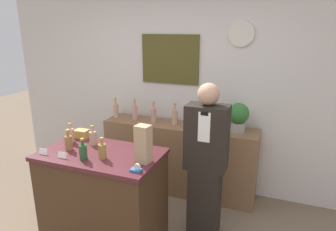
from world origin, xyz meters
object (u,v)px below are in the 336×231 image
(paper_bag, at_px, (143,144))
(potted_plant, at_px, (238,116))
(tape_dispenser, at_px, (136,169))
(shopkeeper, at_px, (206,163))

(paper_bag, bearing_deg, potted_plant, 63.47)
(potted_plant, height_order, paper_bag, paper_bag)
(potted_plant, xyz_separation_m, tape_dispenser, (-0.60, -1.44, -0.12))
(potted_plant, bearing_deg, tape_dispenser, -112.67)
(potted_plant, xyz_separation_m, paper_bag, (-0.63, -1.26, 0.03))
(potted_plant, relative_size, tape_dispenser, 3.85)
(potted_plant, relative_size, paper_bag, 1.02)
(shopkeeper, relative_size, tape_dispenser, 17.98)
(shopkeeper, distance_m, paper_bag, 0.75)
(potted_plant, height_order, tape_dispenser, potted_plant)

